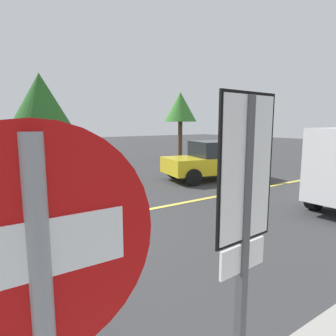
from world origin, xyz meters
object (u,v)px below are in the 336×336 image
(car_blue_behind_van, at_px, (32,175))
(car_yellow_near_curb, at_px, (213,160))
(speed_limit_sign, at_px, (245,208))
(tree_left_verge, at_px, (180,108))
(tree_centre_verge, at_px, (40,100))

(car_blue_behind_van, bearing_deg, car_yellow_near_curb, -4.81)
(speed_limit_sign, distance_m, car_yellow_near_curb, 10.33)
(car_yellow_near_curb, xyz_separation_m, tree_left_verge, (2.94, 6.21, 2.48))
(car_yellow_near_curb, bearing_deg, car_blue_behind_van, 175.19)
(car_yellow_near_curb, bearing_deg, tree_left_verge, 64.68)
(tree_left_verge, distance_m, tree_centre_verge, 8.74)
(car_blue_behind_van, xyz_separation_m, tree_left_verge, (9.78, 5.63, 2.50))
(car_blue_behind_van, relative_size, tree_centre_verge, 0.93)
(speed_limit_sign, xyz_separation_m, car_blue_behind_van, (0.05, 8.20, -0.98))
(car_yellow_near_curb, distance_m, tree_centre_verge, 7.71)
(car_blue_behind_van, height_order, car_yellow_near_curb, car_yellow_near_curb)
(tree_left_verge, relative_size, tree_centre_verge, 0.96)
(speed_limit_sign, height_order, car_yellow_near_curb, speed_limit_sign)
(speed_limit_sign, distance_m, car_blue_behind_van, 8.26)
(car_yellow_near_curb, height_order, tree_centre_verge, tree_centre_verge)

